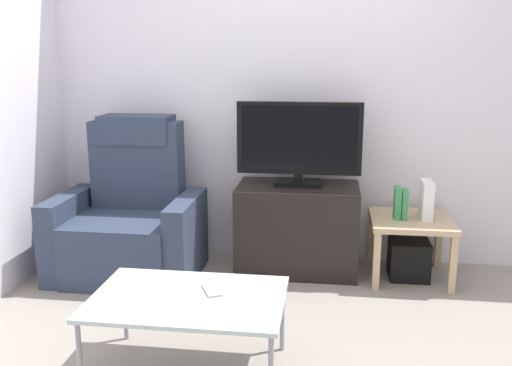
# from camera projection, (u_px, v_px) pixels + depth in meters

# --- Properties ---
(ground_plane) EXTENTS (6.40, 6.40, 0.00)m
(ground_plane) POSITION_uv_depth(u_px,v_px,m) (293.00, 323.00, 3.13)
(ground_plane) COLOR gray
(wall_back) EXTENTS (6.40, 0.06, 2.60)m
(wall_back) POSITION_uv_depth(u_px,v_px,m) (306.00, 83.00, 3.93)
(wall_back) COLOR silver
(wall_back) RESTS_ON ground
(tv_stand) EXTENTS (0.84, 0.49, 0.61)m
(tv_stand) POSITION_uv_depth(u_px,v_px,m) (297.00, 228.00, 3.86)
(tv_stand) COLOR black
(tv_stand) RESTS_ON ground
(television) EXTENTS (0.85, 0.20, 0.57)m
(television) POSITION_uv_depth(u_px,v_px,m) (299.00, 142.00, 3.74)
(television) COLOR black
(television) RESTS_ON tv_stand
(recliner_armchair) EXTENTS (0.98, 0.78, 1.08)m
(recliner_armchair) POSITION_uv_depth(u_px,v_px,m) (130.00, 220.00, 3.82)
(recliner_armchair) COLOR #2D384C
(recliner_armchair) RESTS_ON ground
(side_table) EXTENTS (0.54, 0.54, 0.42)m
(side_table) POSITION_uv_depth(u_px,v_px,m) (411.00, 227.00, 3.71)
(side_table) COLOR tan
(side_table) RESTS_ON ground
(subwoofer_box) EXTENTS (0.26, 0.26, 0.26)m
(subwoofer_box) POSITION_uv_depth(u_px,v_px,m) (409.00, 259.00, 3.76)
(subwoofer_box) COLOR black
(subwoofer_box) RESTS_ON ground
(book_leftmost) EXTENTS (0.04, 0.10, 0.22)m
(book_leftmost) POSITION_uv_depth(u_px,v_px,m) (397.00, 203.00, 3.67)
(book_leftmost) COLOR #388C4C
(book_leftmost) RESTS_ON side_table
(book_middle) EXTENTS (0.04, 0.11, 0.20)m
(book_middle) POSITION_uv_depth(u_px,v_px,m) (404.00, 204.00, 3.66)
(book_middle) COLOR #388C4C
(book_middle) RESTS_ON side_table
(game_console) EXTENTS (0.07, 0.20, 0.26)m
(game_console) POSITION_uv_depth(u_px,v_px,m) (426.00, 200.00, 3.67)
(game_console) COLOR white
(game_console) RESTS_ON side_table
(coffee_table) EXTENTS (0.90, 0.60, 0.39)m
(coffee_table) POSITION_uv_depth(u_px,v_px,m) (188.00, 301.00, 2.56)
(coffee_table) COLOR #B2C6C1
(coffee_table) RESTS_ON ground
(cell_phone) EXTENTS (0.13, 0.17, 0.01)m
(cell_phone) POSITION_uv_depth(u_px,v_px,m) (212.00, 290.00, 2.61)
(cell_phone) COLOR #B7B7BC
(cell_phone) RESTS_ON coffee_table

